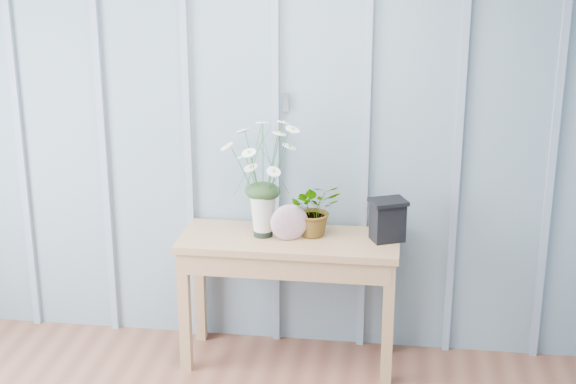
# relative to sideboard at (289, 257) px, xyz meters

# --- Properties ---
(room_shell) EXTENTS (4.00, 4.50, 2.50)m
(room_shell) POSITION_rel_sideboard_xyz_m (-0.36, -1.08, 1.35)
(room_shell) COLOR gray
(room_shell) RESTS_ON ground
(sideboard) EXTENTS (1.20, 0.45, 0.75)m
(sideboard) POSITION_rel_sideboard_xyz_m (0.00, 0.00, 0.00)
(sideboard) COLOR #A87B50
(sideboard) RESTS_ON ground
(daisy_vase) EXTENTS (0.47, 0.36, 0.66)m
(daisy_vase) POSITION_rel_sideboard_xyz_m (-0.15, 0.01, 0.53)
(daisy_vase) COLOR black
(daisy_vase) RESTS_ON sideboard
(spider_plant) EXTENTS (0.33, 0.31, 0.30)m
(spider_plant) POSITION_rel_sideboard_xyz_m (0.13, 0.06, 0.27)
(spider_plant) COLOR #1C3518
(spider_plant) RESTS_ON sideboard
(felt_disc_vessel) EXTENTS (0.21, 0.12, 0.21)m
(felt_disc_vessel) POSITION_rel_sideboard_xyz_m (0.01, -0.04, 0.22)
(felt_disc_vessel) COLOR #924E72
(felt_disc_vessel) RESTS_ON sideboard
(carved_box) EXTENTS (0.23, 0.21, 0.23)m
(carved_box) POSITION_rel_sideboard_xyz_m (0.53, 0.04, 0.23)
(carved_box) COLOR black
(carved_box) RESTS_ON sideboard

